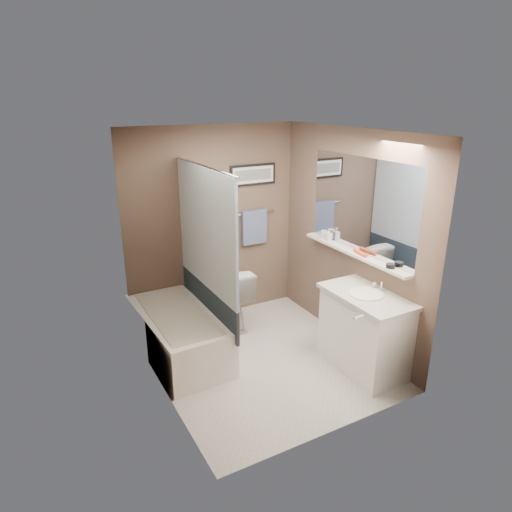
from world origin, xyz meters
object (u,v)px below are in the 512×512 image
toilet (228,296)px  vanity (364,333)px  hair_brush_front (360,253)px  glass_jar (324,235)px  bathtub (178,334)px  soap_bottle (329,235)px  candle_bowl_near (391,266)px

toilet → vanity: bearing=121.4°
hair_brush_front → glass_jar: bearing=90.0°
glass_jar → bathtub: bearing=174.4°
hair_brush_front → soap_bottle: (0.00, 0.55, 0.05)m
bathtub → soap_bottle: 2.03m
glass_jar → soap_bottle: 0.09m
toilet → glass_jar: 1.38m
vanity → soap_bottle: size_ratio=6.41×
vanity → hair_brush_front: hair_brush_front is taller
hair_brush_front → toilet: bearing=130.7°
toilet → hair_brush_front: hair_brush_front is taller
toilet → candle_bowl_near: 2.04m
hair_brush_front → bathtub: bearing=155.5°
hair_brush_front → soap_bottle: soap_bottle is taller
bathtub → vanity: bearing=-38.5°
toilet → glass_jar: glass_jar is taller
glass_jar → soap_bottle: soap_bottle is taller
vanity → candle_bowl_near: (0.19, -0.08, 0.73)m
toilet → candle_bowl_near: bearing=125.1°
vanity → hair_brush_front: 0.84m
bathtub → toilet: size_ratio=1.93×
soap_bottle → vanity: bearing=-101.5°
bathtub → glass_jar: 2.01m
bathtub → vanity: (1.60, -1.17, 0.15)m
candle_bowl_near → glass_jar: bearing=90.0°
candle_bowl_near → glass_jar: size_ratio=0.90×
hair_brush_front → soap_bottle: bearing=90.0°
bathtub → glass_jar: glass_jar is taller
vanity → hair_brush_front: size_ratio=4.09×
toilet → candle_bowl_near: candle_bowl_near is taller
bathtub → toilet: toilet is taller
vanity → glass_jar: size_ratio=9.00×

